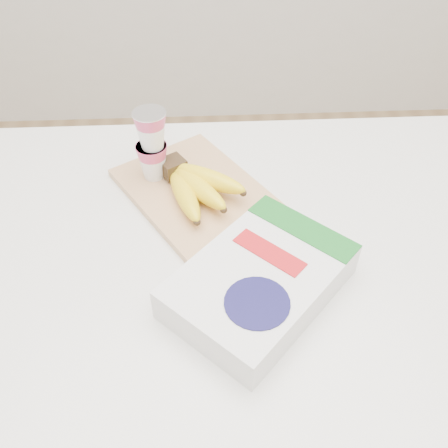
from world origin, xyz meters
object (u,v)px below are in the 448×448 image
at_px(bananas, 195,185).
at_px(table, 205,377).
at_px(yogurt_stack, 152,143).
at_px(cereal_box, 260,281).
at_px(cutting_board, 195,192).

bearing_deg(bananas, table, -88.76).
bearing_deg(yogurt_stack, cereal_box, -58.63).
distance_m(bananas, cereal_box, 0.27).
bearing_deg(bananas, cutting_board, 90.53).
xyz_separation_m(bananas, yogurt_stack, (-0.08, 0.07, 0.06)).
height_order(table, cereal_box, cereal_box).
bearing_deg(yogurt_stack, cutting_board, -29.07).
distance_m(cutting_board, yogurt_stack, 0.13).
bearing_deg(table, cereal_box, -47.60).
distance_m(table, cereal_box, 0.53).
height_order(bananas, yogurt_stack, yogurt_stack).
bearing_deg(table, yogurt_stack, 113.65).
bearing_deg(bananas, yogurt_stack, 141.72).
height_order(table, bananas, bananas).
relative_size(cutting_board, bananas, 1.56).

